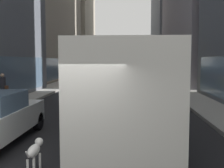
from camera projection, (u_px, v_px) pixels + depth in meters
The scene contains 14 objects.
ground_plane at pixel (120, 78), 40.24m from camera, with size 120.00×120.00×0.00m, color black.
sidewalk_left at pixel (81, 77), 40.58m from camera, with size 2.40×110.00×0.15m, color #ADA89E.
sidewalk_right at pixel (159, 78), 39.90m from camera, with size 2.40×110.00×0.15m, color gray.
building_left_far at pixel (65, 1), 56.97m from camera, with size 10.75×15.14×29.51m.
building_right_far at pixel (186, 0), 51.43m from camera, with size 11.54×17.74×27.41m.
transit_bus at pixel (126, 80), 11.12m from camera, with size 2.78×11.53×3.05m.
car_blue_hatchback at pixel (113, 71), 44.97m from camera, with size 1.83×3.93×1.62m.
car_silver_sedan at pixel (111, 72), 40.45m from camera, with size 1.80×4.08×1.62m.
car_black_suv at pixel (115, 70), 50.47m from camera, with size 1.82×4.06×1.62m.
car_red_coupe at pixel (128, 76), 31.63m from camera, with size 1.90×4.47×1.62m.
car_yellow_taxi at pixel (147, 82), 22.79m from camera, with size 1.77×4.72×1.62m.
box_truck at pixel (138, 66), 44.36m from camera, with size 2.30×7.50×3.05m.
dalmatian_dog at pixel (35, 150), 6.33m from camera, with size 0.22×0.96×0.72m.
pedestrian_with_handbag at pixel (3, 88), 15.57m from camera, with size 0.45×0.34×1.69m.
Camera 1 is at (1.29, -5.17, 2.57)m, focal length 44.41 mm.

